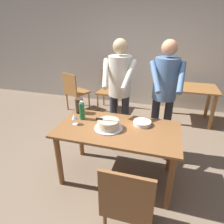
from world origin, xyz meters
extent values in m
plane|color=#7A6651|center=(0.00, 0.00, 0.00)|extent=(14.00, 14.00, 0.00)
cube|color=beige|center=(0.00, 2.72, 1.35)|extent=(10.00, 0.12, 2.70)
cube|color=brown|center=(0.00, 0.00, 0.73)|extent=(1.47, 0.78, 0.03)
cylinder|color=brown|center=(-0.66, -0.32, 0.36)|extent=(0.07, 0.07, 0.72)
cylinder|color=brown|center=(0.66, -0.32, 0.36)|extent=(0.07, 0.07, 0.72)
cylinder|color=brown|center=(-0.66, 0.32, 0.36)|extent=(0.07, 0.07, 0.72)
cylinder|color=brown|center=(0.66, 0.32, 0.36)|extent=(0.07, 0.07, 0.72)
cylinder|color=silver|center=(-0.11, -0.04, 0.76)|extent=(0.34, 0.34, 0.01)
cylinder|color=beige|center=(-0.11, -0.04, 0.81)|extent=(0.26, 0.26, 0.09)
cylinder|color=#A49984|center=(-0.11, -0.04, 0.86)|extent=(0.25, 0.25, 0.01)
cube|color=silver|center=(-0.09, -0.03, 0.87)|extent=(0.20, 0.04, 0.00)
cube|color=black|center=(-0.21, -0.04, 0.87)|extent=(0.08, 0.03, 0.02)
cylinder|color=white|center=(0.27, 0.17, 0.76)|extent=(0.22, 0.22, 0.01)
cylinder|color=white|center=(0.27, 0.17, 0.77)|extent=(0.22, 0.22, 0.01)
cylinder|color=white|center=(0.27, 0.17, 0.78)|extent=(0.22, 0.22, 0.01)
cylinder|color=white|center=(0.27, 0.17, 0.79)|extent=(0.22, 0.22, 0.01)
cylinder|color=white|center=(0.27, 0.17, 0.80)|extent=(0.22, 0.22, 0.01)
cylinder|color=silver|center=(-0.54, -0.05, 0.75)|extent=(0.07, 0.07, 0.00)
cylinder|color=silver|center=(-0.54, -0.05, 0.79)|extent=(0.01, 0.01, 0.07)
cone|color=silver|center=(-0.54, -0.05, 0.86)|extent=(0.08, 0.08, 0.07)
cylinder|color=#1E6B38|center=(-0.51, 0.11, 0.86)|extent=(0.07, 0.07, 0.22)
cylinder|color=silver|center=(-0.51, 0.11, 0.98)|extent=(0.04, 0.04, 0.03)
cylinder|color=black|center=(-0.63, 0.28, 0.77)|extent=(0.10, 0.10, 0.03)
cylinder|color=#3F2D23|center=(-0.63, 0.28, 0.87)|extent=(0.11, 0.11, 0.18)
cylinder|color=#2D2D38|center=(-0.05, 0.62, 0.47)|extent=(0.11, 0.11, 0.95)
cylinder|color=#2D2D38|center=(-0.23, 0.61, 0.47)|extent=(0.11, 0.11, 0.95)
cylinder|color=beige|center=(-0.14, 0.61, 1.23)|extent=(0.32, 0.32, 0.55)
sphere|color=tan|center=(-0.14, 0.61, 1.62)|extent=(0.20, 0.20, 0.20)
cylinder|color=beige|center=(0.03, 0.44, 1.30)|extent=(0.14, 0.42, 0.34)
cylinder|color=beige|center=(-0.28, 0.42, 1.30)|extent=(0.17, 0.42, 0.34)
cylinder|color=#2D2D38|center=(0.57, 0.66, 0.47)|extent=(0.11, 0.11, 0.95)
cylinder|color=#2D2D38|center=(0.39, 0.63, 0.47)|extent=(0.11, 0.11, 0.95)
cylinder|color=#4C6B93|center=(0.48, 0.64, 1.23)|extent=(0.32, 0.32, 0.55)
sphere|color=tan|center=(0.48, 0.64, 1.62)|extent=(0.20, 0.20, 0.20)
cylinder|color=#4C6B93|center=(0.67, 0.49, 1.30)|extent=(0.10, 0.42, 0.34)
cylinder|color=#4C6B93|center=(0.36, 0.44, 1.30)|extent=(0.21, 0.41, 0.34)
cube|color=brown|center=(0.30, -0.69, 0.43)|extent=(0.44, 0.44, 0.04)
cylinder|color=brown|center=(0.11, -0.51, 0.21)|extent=(0.04, 0.04, 0.41)
cylinder|color=brown|center=(0.48, -0.51, 0.21)|extent=(0.04, 0.04, 0.41)
cube|color=brown|center=(0.30, -0.90, 0.68)|extent=(0.44, 0.03, 0.45)
cube|color=#9E6633|center=(0.98, 2.02, 0.72)|extent=(1.00, 0.70, 0.03)
cylinder|color=#9E6633|center=(0.55, 1.75, 0.35)|extent=(0.07, 0.07, 0.71)
cylinder|color=#9E6633|center=(1.40, 1.75, 0.35)|extent=(0.07, 0.07, 0.71)
cylinder|color=#9E6633|center=(0.55, 2.30, 0.35)|extent=(0.07, 0.07, 0.71)
cylinder|color=#9E6633|center=(1.40, 2.30, 0.35)|extent=(0.07, 0.07, 0.71)
cube|color=#9E6633|center=(-1.46, 1.91, 0.43)|extent=(0.58, 0.58, 0.04)
cylinder|color=#9E6633|center=(-1.56, 2.15, 0.21)|extent=(0.04, 0.04, 0.41)
cylinder|color=#9E6633|center=(-1.22, 2.00, 0.21)|extent=(0.04, 0.04, 0.41)
cylinder|color=#9E6633|center=(-1.70, 1.82, 0.21)|extent=(0.04, 0.04, 0.41)
cylinder|color=#9E6633|center=(-1.37, 1.67, 0.21)|extent=(0.04, 0.04, 0.41)
cube|color=#9E6633|center=(-1.55, 1.73, 0.68)|extent=(0.41, 0.21, 0.45)
cube|color=#9E6633|center=(-0.79, 2.12, 0.43)|extent=(0.47, 0.47, 0.04)
cylinder|color=#9E6633|center=(-0.62, 1.93, 0.21)|extent=(0.04, 0.04, 0.41)
cylinder|color=#9E6633|center=(-0.99, 1.95, 0.21)|extent=(0.04, 0.04, 0.41)
cylinder|color=#9E6633|center=(-0.60, 2.29, 0.21)|extent=(0.04, 0.04, 0.41)
cylinder|color=#9E6633|center=(-0.96, 2.32, 0.21)|extent=(0.04, 0.04, 0.41)
cube|color=#9E6633|center=(-0.78, 2.33, 0.68)|extent=(0.44, 0.06, 0.45)
camera|label=1|loc=(0.50, -1.95, 1.90)|focal=30.92mm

